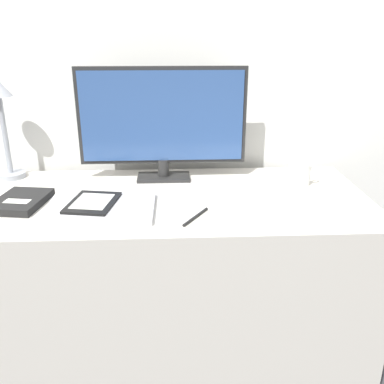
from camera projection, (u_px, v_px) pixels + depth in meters
wall_back at (166, 58)px, 1.70m from camera, size 3.60×0.05×2.40m
desk at (170, 289)px, 1.63m from camera, size 1.40×0.64×0.76m
monitor at (162, 120)px, 1.60m from camera, size 0.63×0.11×0.43m
keyboard at (282, 205)px, 1.41m from camera, size 0.28×0.11×0.01m
laptop at (100, 209)px, 1.38m from camera, size 0.35×0.25×0.02m
ereader at (93, 202)px, 1.39m from camera, size 0.17×0.21×0.01m
desk_lamp at (2, 115)px, 1.61m from camera, size 0.11×0.11×0.38m
notebook at (21, 201)px, 1.43m from camera, size 0.18×0.23×0.03m
coffee_mug at (299, 174)px, 1.60m from camera, size 0.12×0.09×0.08m
pen at (196, 216)px, 1.33m from camera, size 0.09×0.13×0.01m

